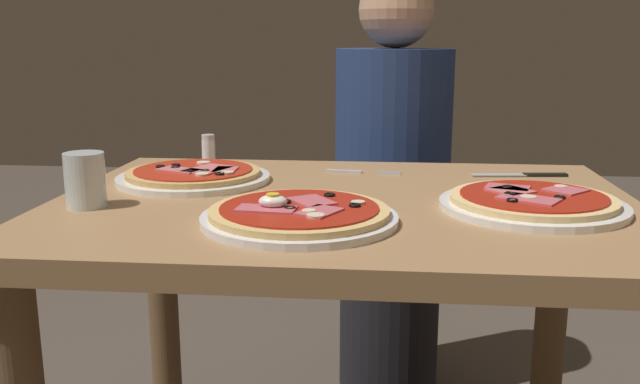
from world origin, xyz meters
TOP-DOWN VIEW (x-y plane):
  - dining_table at (0.00, 0.00)m, footprint 1.02×0.75m
  - pizza_foreground at (-0.06, -0.16)m, footprint 0.30×0.30m
  - pizza_across_left at (0.31, -0.04)m, footprint 0.31×0.31m
  - pizza_across_right at (-0.31, 0.12)m, footprint 0.30×0.30m
  - water_glass_near at (-0.43, -0.10)m, footprint 0.07×0.07m
  - fork at (0.01, 0.24)m, footprint 0.16×0.03m
  - knife at (0.36, 0.24)m, footprint 0.20×0.04m
  - salt_shaker at (-0.33, 0.31)m, footprint 0.03×0.03m
  - diner_person at (0.09, 0.71)m, footprint 0.32×0.32m

SIDE VIEW (x-z plane):
  - diner_person at x=0.09m, z-range -0.03..1.15m
  - dining_table at x=0.00m, z-range 0.23..0.96m
  - fork at x=0.01m, z-range 0.73..0.73m
  - knife at x=0.36m, z-range 0.73..0.74m
  - pizza_across_right at x=-0.31m, z-range 0.73..0.76m
  - pizza_across_left at x=0.31m, z-range 0.73..0.76m
  - pizza_foreground at x=-0.06m, z-range 0.72..0.77m
  - salt_shaker at x=-0.33m, z-range 0.73..0.80m
  - water_glass_near at x=-0.43m, z-range 0.72..0.82m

